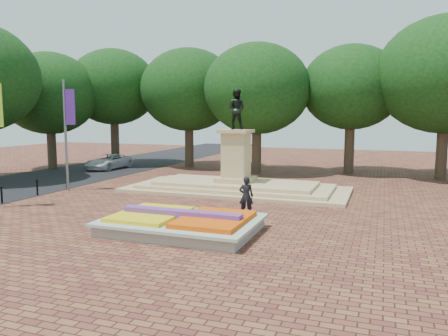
% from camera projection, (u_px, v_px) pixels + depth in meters
% --- Properties ---
extents(ground, '(90.00, 90.00, 0.00)m').
position_uv_depth(ground, '(181.00, 219.00, 20.31)').
color(ground, brown).
rests_on(ground, ground).
extents(asphalt_street, '(9.00, 90.00, 0.02)m').
position_uv_depth(asphalt_street, '(16.00, 185.00, 30.11)').
color(asphalt_street, black).
rests_on(asphalt_street, ground).
extents(flower_bed, '(6.30, 4.30, 0.91)m').
position_uv_depth(flower_bed, '(182.00, 223.00, 18.05)').
color(flower_bed, gray).
rests_on(flower_bed, ground).
extents(monument, '(14.00, 6.00, 6.40)m').
position_uv_depth(monument, '(236.00, 177.00, 27.66)').
color(monument, tan).
rests_on(monument, ground).
extents(tree_row_back, '(44.80, 8.80, 10.43)m').
position_uv_depth(tree_row_back, '(303.00, 92.00, 35.47)').
color(tree_row_back, '#3B2E20').
rests_on(tree_row_back, ground).
extents(van, '(2.39, 4.89, 1.34)m').
position_uv_depth(van, '(109.00, 162.00, 38.92)').
color(van, silver).
rests_on(van, ground).
extents(pedestrian, '(0.79, 0.62, 1.90)m').
position_uv_depth(pedestrian, '(246.00, 196.00, 20.86)').
color(pedestrian, black).
rests_on(pedestrian, ground).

